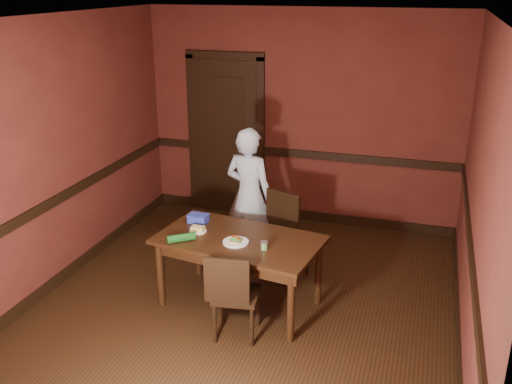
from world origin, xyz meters
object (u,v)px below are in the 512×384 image
Objects in this scene: sandwich_plate at (236,241)px; chair_far at (284,238)px; food_tub at (198,218)px; dining_table at (239,272)px; person at (249,195)px; chair_near at (236,293)px; cheese_saucer at (198,230)px; sauce_jar at (264,245)px.

chair_far is at bearing 71.36° from sandwich_plate.
dining_table is at bearing -22.00° from food_tub.
sandwich_plate is at bearing -31.02° from food_tub.
food_tub is at bearing -129.20° from chair_far.
person reaches higher than food_tub.
chair_far reaches higher than sandwich_plate.
chair_far is at bearing 160.20° from person.
sandwich_plate is 1.18× the size of food_tub.
person is 1.10m from sandwich_plate.
chair_near is at bearing 115.54° from person.
dining_table is 0.50m from chair_near.
chair_far is at bearing 43.28° from cheese_saucer.
chair_far is at bearing 76.84° from dining_table.
chair_far is (0.27, 0.67, 0.09)m from dining_table.
food_tub is (-0.08, 0.21, 0.02)m from cheese_saucer.
chair_far is 0.87m from sandwich_plate.
cheese_saucer is at bearing 89.44° from person.
sandwich_plate is 1.44× the size of cheese_saucer.
chair_far reaches higher than food_tub.
food_tub reaches higher than cheese_saucer.
sauce_jar is 0.89m from food_tub.
cheese_saucer is (-0.56, 0.50, 0.32)m from chair_near.
chair_far is 1.00m from cheese_saucer.
sauce_jar is (0.16, 0.32, 0.34)m from chair_near.
chair_far reaches higher than sauce_jar.
chair_far reaches higher than cheese_saucer.
chair_far is 0.58× the size of person.
sandwich_plate is 0.30m from sauce_jar.
chair_near is 0.82m from cheese_saucer.
chair_near is (0.14, -0.48, 0.06)m from dining_table.
food_tub is (-0.29, -0.75, -0.01)m from person.
cheese_saucer is at bearing -174.21° from dining_table.
dining_table is at bearing 114.42° from person.
chair_far is 3.72× the size of sandwich_plate.
sauce_jar is at bearing -14.02° from cheese_saucer.
sauce_jar reaches higher than cheese_saucer.
sauce_jar is at bearing -20.00° from dining_table.
person reaches higher than dining_table.
person is 0.80m from food_tub.
food_tub is at bearing 164.34° from dining_table.
dining_table is 0.52m from sauce_jar.
dining_table is 1.00× the size of person.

